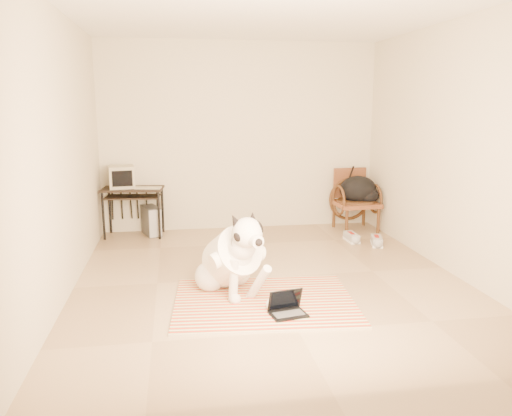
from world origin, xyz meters
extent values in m
plane|color=tan|center=(0.00, 0.00, 0.00)|extent=(4.50, 4.50, 0.00)
plane|color=white|center=(0.00, 0.00, 2.70)|extent=(4.50, 4.50, 0.00)
plane|color=beige|center=(0.00, 2.25, 1.35)|extent=(4.50, 0.00, 4.50)
plane|color=beige|center=(0.00, -2.25, 1.35)|extent=(4.50, 0.00, 4.50)
plane|color=beige|center=(-2.00, 0.00, 1.35)|extent=(0.00, 4.50, 4.50)
plane|color=beige|center=(2.00, 0.00, 1.35)|extent=(0.00, 4.50, 4.50)
cube|color=red|center=(-0.21, -1.19, 0.01)|extent=(1.68, 0.39, 0.02)
cube|color=#337D34|center=(-0.19, -0.94, 0.01)|extent=(1.68, 0.39, 0.02)
cube|color=#6D3C73|center=(-0.17, -0.68, 0.01)|extent=(1.68, 0.39, 0.02)
cube|color=gold|center=(-0.15, -0.43, 0.01)|extent=(1.68, 0.39, 0.02)
cube|color=beige|center=(-0.12, -0.18, 0.01)|extent=(1.68, 0.39, 0.02)
sphere|color=white|center=(-0.64, -0.30, 0.15)|extent=(0.30, 0.30, 0.30)
sphere|color=white|center=(-0.37, -0.20, 0.15)|extent=(0.30, 0.30, 0.30)
ellipsoid|color=white|center=(-0.51, -0.26, 0.18)|extent=(0.37, 0.34, 0.31)
ellipsoid|color=white|center=(-0.44, -0.43, 0.38)|extent=(0.61, 0.78, 0.65)
cylinder|color=white|center=(-0.44, -0.42, 0.38)|extent=(0.63, 0.71, 0.60)
sphere|color=white|center=(-0.37, -0.61, 0.53)|extent=(0.25, 0.25, 0.25)
sphere|color=white|center=(-0.33, -0.70, 0.69)|extent=(0.28, 0.28, 0.28)
ellipsoid|color=black|center=(-0.29, -0.68, 0.70)|extent=(0.22, 0.24, 0.20)
cylinder|color=white|center=(-0.29, -0.81, 0.64)|extent=(0.16, 0.18, 0.12)
sphere|color=black|center=(-0.26, -0.89, 0.64)|extent=(0.07, 0.07, 0.07)
cone|color=black|center=(-0.44, -0.68, 0.79)|extent=(0.16, 0.16, 0.17)
cone|color=black|center=(-0.27, -0.61, 0.79)|extent=(0.14, 0.17, 0.17)
torus|color=silver|center=(-0.36, -0.63, 0.58)|extent=(0.28, 0.21, 0.22)
cylinder|color=white|center=(-0.45, -0.66, 0.23)|extent=(0.12, 0.15, 0.42)
cylinder|color=white|center=(-0.23, -0.70, 0.20)|extent=(0.22, 0.38, 0.42)
sphere|color=white|center=(-0.44, -0.68, 0.05)|extent=(0.11, 0.11, 0.11)
sphere|color=white|center=(-0.13, -0.87, 0.06)|extent=(0.11, 0.11, 0.11)
cone|color=black|center=(-0.62, -0.02, 0.05)|extent=(0.33, 0.37, 0.11)
cube|color=black|center=(-0.02, -1.04, 0.03)|extent=(0.34, 0.27, 0.02)
cube|color=#47474A|center=(-0.02, -1.05, 0.04)|extent=(0.28, 0.17, 0.00)
cube|color=black|center=(-0.04, -0.96, 0.13)|extent=(0.32, 0.13, 0.20)
cube|color=black|center=(-0.03, -0.97, 0.14)|extent=(0.28, 0.11, 0.18)
cube|color=black|center=(-1.54, 1.99, 0.67)|extent=(0.87, 0.54, 0.03)
cube|color=black|center=(-1.54, 1.95, 0.57)|extent=(0.76, 0.44, 0.02)
cylinder|color=black|center=(-1.93, 1.84, 0.33)|extent=(0.03, 0.03, 0.66)
cylinder|color=black|center=(-1.89, 2.22, 0.33)|extent=(0.03, 0.03, 0.66)
cylinder|color=black|center=(-1.19, 1.76, 0.33)|extent=(0.03, 0.03, 0.66)
cylinder|color=black|center=(-1.15, 2.14, 0.33)|extent=(0.03, 0.03, 0.66)
cube|color=tan|center=(-1.68, 2.02, 0.84)|extent=(0.38, 0.37, 0.30)
cube|color=black|center=(-1.66, 1.86, 0.84)|extent=(0.27, 0.06, 0.21)
cube|color=tan|center=(-1.33, 1.88, 0.70)|extent=(0.37, 0.19, 0.02)
cube|color=#47474A|center=(-1.31, 2.03, 0.20)|extent=(0.31, 0.46, 0.41)
cube|color=#B7B7BC|center=(-1.24, 1.82, 0.20)|extent=(0.17, 0.07, 0.39)
cube|color=brown|center=(1.64, 1.80, 0.39)|extent=(0.62, 0.60, 0.06)
cylinder|color=#351D0E|center=(1.64, 1.80, 0.43)|extent=(0.54, 0.54, 0.04)
cube|color=brown|center=(1.62, 2.06, 0.67)|extent=(0.51, 0.07, 0.44)
cylinder|color=#351D0E|center=(1.41, 1.54, 0.18)|extent=(0.04, 0.04, 0.36)
cylinder|color=#351D0E|center=(1.38, 2.02, 0.18)|extent=(0.04, 0.04, 0.36)
cylinder|color=#351D0E|center=(1.89, 1.57, 0.18)|extent=(0.04, 0.04, 0.36)
cylinder|color=#351D0E|center=(1.86, 2.05, 0.18)|extent=(0.04, 0.04, 0.36)
ellipsoid|color=black|center=(1.66, 1.82, 0.61)|extent=(0.53, 0.44, 0.40)
ellipsoid|color=black|center=(1.79, 1.74, 0.52)|extent=(0.33, 0.27, 0.23)
cube|color=white|center=(1.37, 1.23, 0.02)|extent=(0.14, 0.33, 0.03)
cube|color=gray|center=(1.37, 1.23, 0.06)|extent=(0.13, 0.31, 0.10)
cube|color=#A31C15|center=(1.37, 1.23, 0.10)|extent=(0.06, 0.16, 0.02)
cube|color=white|center=(1.64, 1.00, 0.02)|extent=(0.22, 0.35, 0.03)
cube|color=gray|center=(1.64, 1.00, 0.06)|extent=(0.21, 0.34, 0.10)
cube|color=#A31C15|center=(1.64, 1.00, 0.10)|extent=(0.10, 0.17, 0.02)
camera|label=1|loc=(-0.95, -4.99, 1.82)|focal=35.00mm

